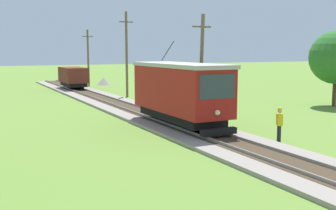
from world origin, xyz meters
TOP-DOWN VIEW (x-y plane):
  - red_tram at (0.00, 20.16)m, footprint 2.60×8.54m
  - freight_car at (0.00, 46.31)m, footprint 2.40×5.20m
  - utility_pole_mid at (3.01, 22.76)m, footprint 1.40×0.58m
  - utility_pole_far at (3.01, 36.86)m, footprint 1.40×0.30m
  - utility_pole_distant at (3.01, 50.66)m, footprint 1.40×0.35m
  - gravel_pile at (5.36, 51.80)m, footprint 2.05×2.05m
  - track_worker at (2.60, 14.48)m, footprint 0.37×0.44m
  - tree_left_near at (15.77, 22.86)m, footprint 4.32×4.32m

SIDE VIEW (x-z plane):
  - gravel_pile at x=5.36m, z-range 0.00..0.97m
  - track_worker at x=2.60m, z-range 0.09..1.88m
  - freight_car at x=0.00m, z-range 0.40..2.71m
  - red_tram at x=0.00m, z-range -0.20..4.59m
  - utility_pole_mid at x=3.01m, z-range 0.10..7.05m
  - utility_pole_distant at x=3.01m, z-range 0.10..7.25m
  - tree_left_near at x=15.77m, z-range 0.91..7.07m
  - utility_pole_far at x=3.01m, z-range 0.10..8.37m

